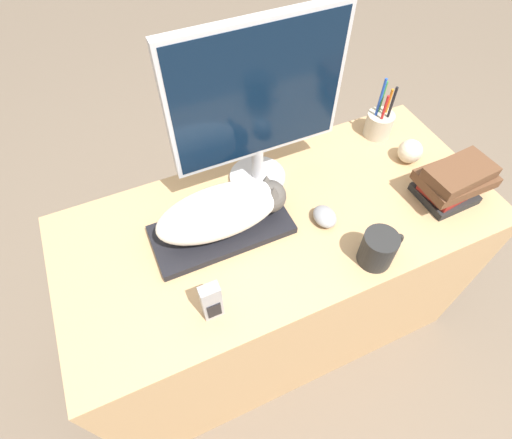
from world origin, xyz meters
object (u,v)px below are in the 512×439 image
(monitor, at_px, (257,101))
(coffee_mug, at_px, (379,249))
(keyboard, at_px, (222,229))
(baseball, at_px, (410,151))
(book_stack, at_px, (453,182))
(pen_cup, at_px, (379,123))
(phone, at_px, (212,302))
(computer_mouse, at_px, (325,216))
(cat, at_px, (225,210))

(monitor, bearing_deg, coffee_mug, -66.83)
(keyboard, distance_m, baseball, 0.68)
(monitor, bearing_deg, baseball, -14.11)
(monitor, bearing_deg, book_stack, -31.07)
(pen_cup, xyz_separation_m, phone, (-0.77, -0.40, 0.02))
(computer_mouse, xyz_separation_m, book_stack, (0.40, -0.07, 0.05))
(pen_cup, bearing_deg, book_stack, -84.80)
(cat, xyz_separation_m, phone, (-0.13, -0.23, -0.03))
(monitor, height_order, pen_cup, monitor)
(monitor, xyz_separation_m, book_stack, (0.51, -0.31, -0.23))
(monitor, bearing_deg, computer_mouse, -64.25)
(keyboard, xyz_separation_m, cat, (0.02, 0.00, 0.08))
(keyboard, bearing_deg, monitor, 39.70)
(keyboard, bearing_deg, pen_cup, 14.94)
(monitor, height_order, baseball, monitor)
(cat, xyz_separation_m, coffee_mug, (0.34, -0.26, -0.04))
(baseball, xyz_separation_m, book_stack, (0.01, -0.18, 0.03))
(cat, relative_size, phone, 2.88)
(computer_mouse, distance_m, coffee_mug, 0.19)
(computer_mouse, relative_size, coffee_mug, 0.64)
(keyboard, xyz_separation_m, baseball, (0.68, 0.02, 0.03))
(computer_mouse, bearing_deg, baseball, 15.97)
(keyboard, distance_m, cat, 0.08)
(baseball, bearing_deg, book_stack, -86.61)
(computer_mouse, relative_size, phone, 0.63)
(cat, bearing_deg, book_stack, -13.25)
(phone, bearing_deg, coffee_mug, -3.90)
(computer_mouse, bearing_deg, coffee_mug, -70.51)
(monitor, height_order, computer_mouse, monitor)
(computer_mouse, relative_size, pen_cup, 0.37)
(keyboard, bearing_deg, book_stack, -12.93)
(cat, bearing_deg, phone, -119.16)
(cat, bearing_deg, coffee_mug, -37.60)
(book_stack, bearing_deg, keyboard, 167.07)
(monitor, height_order, coffee_mug, monitor)
(cat, height_order, coffee_mug, cat)
(keyboard, relative_size, cat, 1.05)
(keyboard, bearing_deg, computer_mouse, -16.49)
(computer_mouse, relative_size, book_stack, 0.38)
(monitor, distance_m, pen_cup, 0.54)
(coffee_mug, bearing_deg, cat, 142.40)
(coffee_mug, bearing_deg, book_stack, 16.89)
(baseball, distance_m, book_stack, 0.18)
(cat, distance_m, phone, 0.26)
(keyboard, xyz_separation_m, pen_cup, (0.66, 0.18, 0.04))
(coffee_mug, bearing_deg, monitor, 113.17)
(keyboard, distance_m, computer_mouse, 0.31)
(computer_mouse, distance_m, book_stack, 0.41)
(monitor, bearing_deg, phone, -127.55)
(keyboard, relative_size, coffee_mug, 3.08)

